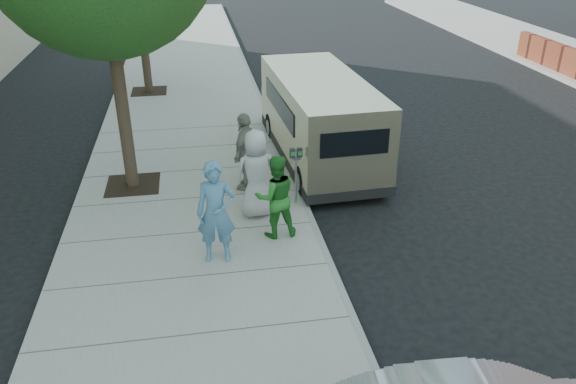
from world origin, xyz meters
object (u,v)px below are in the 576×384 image
object	(u,v)px
person_green_shirt	(276,197)
person_gray_shirt	(256,174)
parking_meter	(296,164)
person_striped_polo	(246,151)
van	(319,117)
person_officer	(216,213)

from	to	relation	value
person_green_shirt	person_gray_shirt	distance (m)	0.92
parking_meter	person_striped_polo	bearing A→B (deg)	132.60
van	person_striped_polo	xyz separation A→B (m)	(-2.01, -1.64, -0.11)
person_officer	person_striped_polo	xyz separation A→B (m)	(0.81, 2.83, -0.06)
person_gray_shirt	person_green_shirt	bearing A→B (deg)	99.00
person_green_shirt	parking_meter	bearing A→B (deg)	-121.32
person_green_shirt	person_officer	bearing A→B (deg)	25.10
person_gray_shirt	person_striped_polo	world-z (taller)	person_gray_shirt
van	person_striped_polo	size ratio (longest dim) A/B	3.34
parking_meter	van	distance (m)	2.76
parking_meter	person_green_shirt	bearing A→B (deg)	-120.27
van	person_officer	bearing A→B (deg)	-125.04
person_green_shirt	person_striped_polo	bearing A→B (deg)	-85.86
person_officer	person_green_shirt	world-z (taller)	person_officer
person_officer	person_green_shirt	xyz separation A→B (m)	(1.15, 0.66, -0.12)
person_officer	person_gray_shirt	world-z (taller)	person_officer
van	person_striped_polo	bearing A→B (deg)	-143.61
person_green_shirt	person_striped_polo	size ratio (longest dim) A/B	0.93
person_officer	person_gray_shirt	bearing A→B (deg)	67.01
person_gray_shirt	person_striped_polo	bearing A→B (deg)	-93.38
parking_meter	van	xyz separation A→B (m)	(1.05, 2.55, 0.09)
parking_meter	person_gray_shirt	bearing A→B (deg)	-161.36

